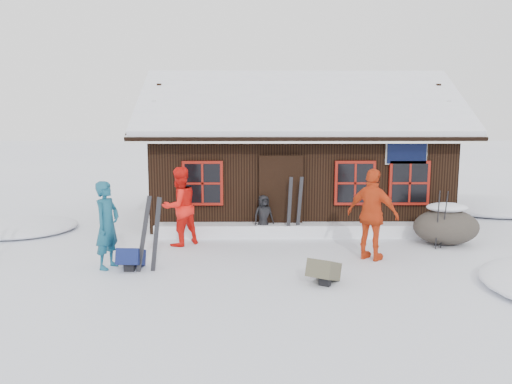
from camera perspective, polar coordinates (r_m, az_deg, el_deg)
ground at (r=10.64m, az=-1.30°, el=-7.89°), size 120.00×120.00×0.00m
mountain_hut at (r=15.32m, az=4.53°, el=3.07°), size 8.90×6.09×4.42m
snow_drift at (r=12.85m, az=5.54°, el=-4.29°), size 7.60×0.60×0.35m
snow_mounds at (r=12.53m, az=6.42°, el=-5.44°), size 20.60×13.20×0.48m
skier_teal at (r=10.39m, az=-16.64°, el=-3.63°), size 0.60×0.74×1.76m
skier_orange_left at (r=11.89m, az=-8.73°, el=-1.64°), size 1.15×1.13×1.86m
skier_orange_right at (r=10.80m, az=13.18°, el=-2.54°), size 1.19×1.09×1.95m
skier_crouched at (r=12.63m, az=0.87°, el=-2.78°), size 0.62×0.52×1.08m
boulder at (r=12.75m, az=20.90°, el=-3.60°), size 1.55×1.16×0.90m
ski_pair_left at (r=9.94m, az=-12.04°, el=-4.87°), size 0.58×0.22×1.56m
ski_pair_right at (r=12.52m, az=4.40°, el=-1.92°), size 0.44×0.17×1.60m
ski_poles at (r=12.23m, az=20.37°, el=-3.10°), size 0.25×0.12×1.40m
backpack_blue at (r=10.36m, az=-14.08°, el=-7.67°), size 0.48×0.62×0.32m
backpack_olive at (r=9.31m, az=7.74°, el=-9.28°), size 0.70×0.76×0.33m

